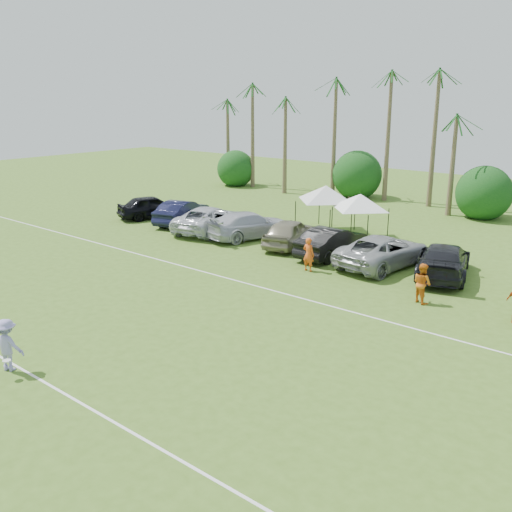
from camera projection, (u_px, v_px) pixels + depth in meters
The scene contains 24 objects.
field_lines at pixel (121, 306), 25.58m from camera, with size 80.00×12.10×0.01m.
palm_tree_0 at pixel (219, 110), 59.21m from camera, with size 2.40×2.40×8.90m.
palm_tree_1 at pixel (256, 102), 55.90m from camera, with size 2.40×2.40×9.90m.
palm_tree_2 at pixel (297, 93), 52.60m from camera, with size 2.40×2.40×10.90m.
palm_tree_3 at pixel (335, 83), 49.92m from camera, with size 2.40×2.40×11.90m.
palm_tree_4 at pixel (374, 114), 48.18m from camera, with size 2.40×2.40×8.90m.
palm_tree_5 at pixel (419, 104), 45.49m from camera, with size 2.40×2.40×9.90m.
palm_tree_6 at pixel (471, 93), 42.80m from camera, with size 2.40×2.40×10.90m.
bush_tree_0 at pixel (247, 166), 59.68m from camera, with size 4.00×4.00×4.00m.
bush_tree_1 at pixel (356, 178), 51.71m from camera, with size 4.00×4.00×4.00m.
bush_tree_2 at pixel (491, 192), 44.36m from camera, with size 4.00×4.00×4.00m.
sideline_player_a at pixel (309, 254), 30.42m from camera, with size 0.67×0.44×1.83m, color #EF581A.
sideline_player_b at pixel (422, 283), 25.82m from camera, with size 0.90×0.70×1.85m, color orange.
canopy_tent_left at pixel (326, 186), 38.77m from camera, with size 4.53×4.53×3.67m.
canopy_tent_right at pixel (361, 194), 36.67m from camera, with size 4.26×4.26×3.45m.
frisbee_player at pixel (7, 345), 19.47m from camera, with size 1.38×1.09×1.86m.
parked_car_0 at pixel (152, 207), 43.40m from camera, with size 2.06×5.12×1.74m, color black.
parked_car_1 at pixel (182, 212), 41.45m from camera, with size 1.85×5.29×1.74m, color black.
parked_car_2 at pixel (210, 219), 39.12m from camera, with size 2.89×6.27×1.74m, color silver.
parked_car_3 at pixel (250, 225), 37.38m from camera, with size 2.44×6.01×1.74m, color #B7B8C1.
parked_car_4 at pixel (290, 232), 35.37m from camera, with size 2.06×5.12×1.74m, color gray.
parked_car_5 at pixel (332, 242), 33.18m from camera, with size 1.85×5.29×1.74m, color black.
parked_car_6 at pixel (383, 251), 31.24m from camera, with size 2.89×6.27×1.74m, color #9A9B9C.
parked_car_7 at pixel (444, 260), 29.50m from camera, with size 2.44×6.01×1.74m, color black.
Camera 1 is at (19.93, -6.61, 9.24)m, focal length 40.00 mm.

